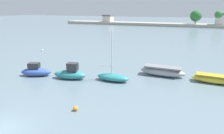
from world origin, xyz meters
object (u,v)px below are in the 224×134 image
at_px(moored_boat_3, 113,77).
at_px(mooring_buoy_1, 42,50).
at_px(moored_boat_5, 214,79).
at_px(mooring_buoy_0, 76,108).
at_px(moored_boat_2, 70,73).
at_px(moored_boat_4, 162,71).
at_px(moored_boat_1, 36,71).

relative_size(moored_boat_3, mooring_buoy_1, 16.57).
xyz_separation_m(moored_boat_5, mooring_buoy_0, (-11.00, -11.01, -0.25)).
xyz_separation_m(moored_boat_2, moored_boat_3, (4.91, 1.22, -0.19)).
bearing_deg(moored_boat_4, mooring_buoy_1, 165.79).
height_order(moored_boat_2, moored_boat_4, moored_boat_2).
distance_m(moored_boat_3, mooring_buoy_0, 7.36).
bearing_deg(moored_boat_5, moored_boat_2, -161.52).
xyz_separation_m(moored_boat_4, moored_boat_5, (5.66, -0.25, -0.13)).
bearing_deg(moored_boat_2, moored_boat_4, 16.77).
distance_m(moored_boat_1, moored_boat_2, 4.60).
distance_m(moored_boat_1, moored_boat_4, 15.61).
distance_m(moored_boat_4, moored_boat_5, 5.67).
bearing_deg(moored_boat_3, moored_boat_5, 17.16).
bearing_deg(moored_boat_4, moored_boat_1, -158.21).
xyz_separation_m(mooring_buoy_0, mooring_buoy_1, (-18.64, 17.28, -0.03)).
bearing_deg(moored_boat_2, moored_boat_1, 178.09).
bearing_deg(mooring_buoy_1, moored_boat_3, -27.64).
xyz_separation_m(moored_boat_2, moored_boat_5, (15.59, 4.88, -0.20)).
height_order(moored_boat_5, mooring_buoy_1, moored_boat_5).
bearing_deg(moored_boat_1, moored_boat_2, -11.80).
height_order(moored_boat_2, mooring_buoy_1, moored_boat_2).
bearing_deg(moored_boat_3, moored_boat_2, -167.90).
bearing_deg(mooring_buoy_0, moored_boat_1, 149.24).
height_order(mooring_buoy_0, mooring_buoy_1, mooring_buoy_0).
bearing_deg(moored_boat_2, moored_boat_5, 6.81).
bearing_deg(moored_boat_2, mooring_buoy_0, -63.78).
bearing_deg(moored_boat_5, moored_boat_1, -163.44).
bearing_deg(mooring_buoy_1, moored_boat_4, -14.08).
bearing_deg(moored_boat_2, mooring_buoy_1, 131.00).
relative_size(moored_boat_3, moored_boat_5, 1.24).
bearing_deg(moored_boat_1, moored_boat_4, 1.46).
distance_m(mooring_buoy_0, mooring_buoy_1, 25.41).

